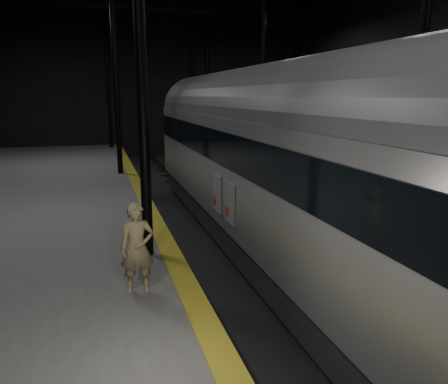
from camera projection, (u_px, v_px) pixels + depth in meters
name	position (u px, v px, depth m)	size (l,w,h in m)	color
ground	(242.00, 232.00, 15.89)	(44.00, 44.00, 0.00)	black
platform_left	(16.00, 237.00, 13.73)	(9.00, 43.80, 1.00)	#4F4F4D
platform_right	(415.00, 205.00, 17.84)	(9.00, 43.80, 1.00)	#4F4F4D
tactile_strip	(151.00, 212.00, 14.79)	(0.50, 43.80, 0.01)	olive
track	(242.00, 230.00, 15.88)	(2.40, 43.00, 0.24)	#3F3328
train	(270.00, 156.00, 12.82)	(3.15, 21.06, 5.63)	#9B9DA2
woman	(137.00, 248.00, 8.62)	(0.67, 0.44, 1.83)	#94835A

